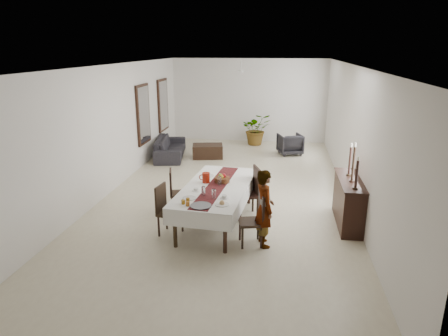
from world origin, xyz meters
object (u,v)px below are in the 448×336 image
woman (264,208)px  sideboard_body (348,202)px  dining_table_top (216,188)px  red_pitcher (206,178)px  sofa (170,147)px

woman → sideboard_body: (1.71, 1.21, -0.26)m
woman → sideboard_body: bearing=-74.0°
woman → dining_table_top: bearing=31.3°
red_pitcher → sideboard_body: bearing=3.1°
dining_table_top → sofa: dining_table_top is taller
dining_table_top → sideboard_body: sideboard_body is taller
red_pitcher → sofa: 5.35m
woman → red_pitcher: bearing=31.9°
sideboard_body → woman: bearing=-144.6°
dining_table_top → woman: size_ratio=1.75×
woman → sofa: woman is taller
dining_table_top → woman: bearing=-34.4°
red_pitcher → woman: (1.30, -1.05, -0.19)m
dining_table_top → red_pitcher: (-0.26, 0.19, 0.15)m
dining_table_top → woman: woman is taller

